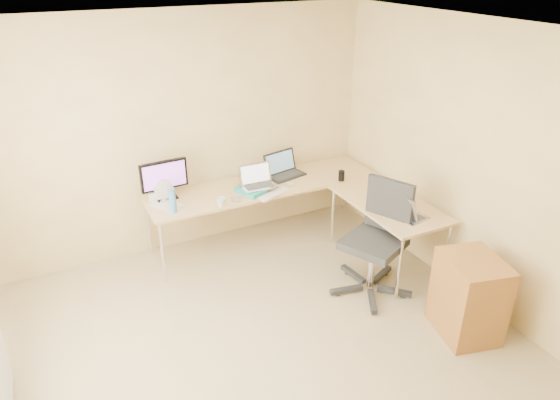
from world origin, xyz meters
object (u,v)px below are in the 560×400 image
monitor (164,180)px  laptop_black (285,165)px  keyboard (274,194)px  mug (221,202)px  desk_fan (163,192)px  water_bottle (173,201)px  office_chair (373,247)px  cabinet (468,298)px  laptop_return (412,208)px  desk_main (265,213)px  laptop_center (258,177)px  desk_return (386,233)px

monitor → laptop_black: monitor is taller
keyboard → mug: size_ratio=4.24×
mug → desk_fan: 0.61m
laptop_black → mug: (-0.94, -0.40, -0.09)m
water_bottle → office_chair: office_chair is taller
desk_fan → cabinet: desk_fan is taller
laptop_return → mug: bearing=44.3°
desk_main → laptop_black: bearing=18.0°
laptop_return → monitor: bearing=42.0°
desk_fan → cabinet: 3.10m
desk_fan → laptop_return: bearing=-37.3°
laptop_center → cabinet: 2.41m
monitor → water_bottle: size_ratio=1.98×
cabinet → desk_return: bearing=101.5°
laptop_center → laptop_return: (1.08, -1.23, -0.06)m
mug → desk_fan: (-0.50, 0.33, 0.08)m
mug → desk_return: bearing=-23.7°
monitor → cabinet: size_ratio=0.64×
desk_fan → cabinet: (2.05, -2.27, -0.49)m
desk_main → desk_fan: bearing=178.3°
laptop_center → office_chair: 1.44m
monitor → laptop_black: 1.40m
desk_return → keyboard: size_ratio=3.11×
monitor → laptop_center: 0.99m
desk_return → laptop_black: laptop_black is taller
laptop_black → cabinet: laptop_black is taller
desk_fan → keyboard: bearing=-20.0°
laptop_return → cabinet: size_ratio=0.41×
laptop_black → laptop_return: (0.63, -1.47, -0.03)m
water_bottle → laptop_return: 2.36m
office_chair → cabinet: size_ratio=1.46×
office_chair → desk_fan: bearing=115.1°
laptop_return → cabinet: (-0.03, -0.87, -0.48)m
desk_main → desk_return: size_ratio=2.04×
desk_return → keyboard: 1.27m
desk_main → office_chair: 1.46m
monitor → laptop_black: size_ratio=1.14×
water_bottle → desk_fan: (-0.03, 0.24, -0.00)m
monitor → desk_fan: 0.14m
desk_return → keyboard: bearing=144.7°
desk_main → laptop_black: (0.32, 0.10, 0.50)m
water_bottle → laptop_black: bearing=12.5°
water_bottle → office_chair: 2.02m
office_chair → desk_main: bearing=86.5°
monitor → desk_fan: size_ratio=2.00×
laptop_black → office_chair: bearing=-94.6°
laptop_center → laptop_return: bearing=-47.9°
mug → office_chair: (1.16, -1.06, -0.28)m
desk_return → office_chair: size_ratio=1.14×
laptop_black → desk_fan: 1.45m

